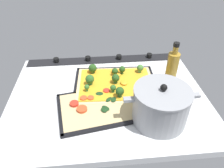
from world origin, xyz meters
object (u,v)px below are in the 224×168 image
veggie_pizza_back (102,105)px  cooking_pot (161,105)px  oil_bottle (172,68)px  broccoli_pizza (114,82)px  baking_tray_front (116,86)px  baking_tray_back (103,107)px

veggie_pizza_back → cooking_pot: (-20.72, 8.54, 5.95)cm
oil_bottle → cooking_pot: bearing=63.1°
broccoli_pizza → oil_bottle: bearing=178.9°
cooking_pot → oil_bottle: 24.65cm
baking_tray_front → baking_tray_back: size_ratio=0.99×
veggie_pizza_back → cooking_pot: cooking_pot is taller
veggie_pizza_back → baking_tray_front: bearing=-117.7°
broccoli_pizza → baking_tray_back: (5.99, 14.11, -1.52)cm
cooking_pot → oil_bottle: oil_bottle is taller
baking_tray_front → cooking_pot: cooking_pot is taller
broccoli_pizza → cooking_pot: size_ratio=1.32×
baking_tray_back → oil_bottle: 35.12cm
baking_tray_back → veggie_pizza_back: veggie_pizza_back is taller
baking_tray_front → veggie_pizza_back: 15.03cm
veggie_pizza_back → broccoli_pizza: bearing=-115.0°
veggie_pizza_back → baking_tray_back: bearing=155.7°
veggie_pizza_back → cooking_pot: size_ratio=1.32×
cooking_pot → oil_bottle: size_ratio=1.33×
baking_tray_front → broccoli_pizza: (0.49, -0.58, 1.53)cm
cooking_pot → baking_tray_back: bearing=-22.4°
baking_tray_back → veggie_pizza_back: 0.87cm
baking_tray_front → oil_bottle: oil_bottle is taller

